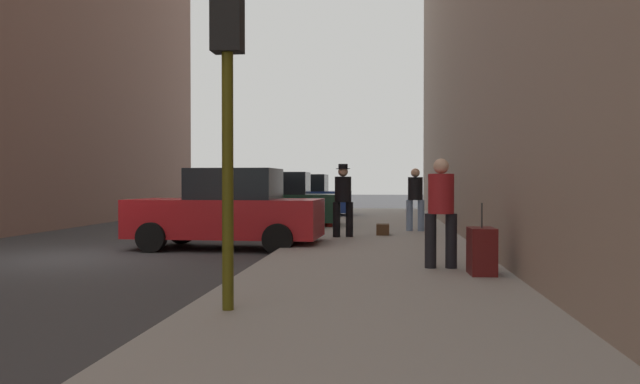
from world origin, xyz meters
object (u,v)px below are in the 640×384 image
object	(u,v)px
pedestrian_in_red_jacket	(441,207)
parked_blue_sedan	(300,198)
traffic_light	(228,61)
pedestrian_in_jeans	(415,196)
parked_red_hatchback	(228,211)
fire_hydrant	(329,215)
rolling_suitcase	(482,251)
pedestrian_with_fedora	(343,197)
duffel_bag	(383,229)
parked_dark_green_sedan	(273,203)

from	to	relation	value
pedestrian_in_red_jacket	parked_blue_sedan	bearing A→B (deg)	105.99
traffic_light	pedestrian_in_jeans	world-z (taller)	traffic_light
pedestrian_in_jeans	parked_red_hatchback	bearing A→B (deg)	-139.93
fire_hydrant	pedestrian_in_jeans	xyz separation A→B (m)	(2.49, -1.33, 0.61)
pedestrian_in_red_jacket	rolling_suitcase	xyz separation A→B (m)	(0.53, -0.62, -0.61)
traffic_light	parked_red_hatchback	bearing A→B (deg)	104.49
pedestrian_with_fedora	pedestrian_in_jeans	size ratio (longest dim) A/B	1.04
parked_red_hatchback	fire_hydrant	size ratio (longest dim) A/B	6.04
parked_blue_sedan	duffel_bag	world-z (taller)	parked_blue_sedan
parked_red_hatchback	pedestrian_in_jeans	world-z (taller)	pedestrian_in_jeans
parked_blue_sedan	rolling_suitcase	bearing A→B (deg)	-72.83
fire_hydrant	pedestrian_with_fedora	distance (m)	3.52
traffic_light	pedestrian_in_red_jacket	size ratio (longest dim) A/B	2.11
duffel_bag	parked_blue_sedan	bearing A→B (deg)	110.40
rolling_suitcase	traffic_light	bearing A→B (deg)	-137.09
rolling_suitcase	duffel_bag	world-z (taller)	rolling_suitcase
parked_dark_green_sedan	fire_hydrant	world-z (taller)	parked_dark_green_sedan
parked_red_hatchback	rolling_suitcase	bearing A→B (deg)	-41.70
rolling_suitcase	duffel_bag	size ratio (longest dim) A/B	2.36
parked_blue_sedan	fire_hydrant	distance (m)	6.78
pedestrian_in_red_jacket	duffel_bag	bearing A→B (deg)	98.86
duffel_bag	pedestrian_in_red_jacket	bearing A→B (deg)	-81.14
pedestrian_in_jeans	rolling_suitcase	world-z (taller)	pedestrian_in_jeans
parked_dark_green_sedan	rolling_suitcase	size ratio (longest dim) A/B	4.08
pedestrian_with_fedora	pedestrian_in_jeans	bearing A→B (deg)	48.36
traffic_light	pedestrian_with_fedora	xyz separation A→B (m)	(0.60, 8.72, -1.62)
fire_hydrant	pedestrian_with_fedora	world-z (taller)	pedestrian_with_fedora
fire_hydrant	traffic_light	bearing A→B (deg)	-89.76
parked_dark_green_sedan	pedestrian_in_jeans	xyz separation A→B (m)	(4.30, -1.90, 0.26)
rolling_suitcase	pedestrian_in_red_jacket	bearing A→B (deg)	130.63
fire_hydrant	rolling_suitcase	world-z (taller)	rolling_suitcase
fire_hydrant	parked_blue_sedan	bearing A→B (deg)	105.46
parked_red_hatchback	duffel_bag	bearing A→B (deg)	33.55
traffic_light	pedestrian_with_fedora	distance (m)	8.89
pedestrian_with_fedora	traffic_light	bearing A→B (deg)	-93.97
traffic_light	pedestrian_in_jeans	xyz separation A→B (m)	(2.44, 10.79, -1.65)
traffic_light	pedestrian_in_red_jacket	world-z (taller)	traffic_light
parked_red_hatchback	parked_dark_green_sedan	xyz separation A→B (m)	(0.00, 5.52, 0.00)
parked_dark_green_sedan	duffel_bag	bearing A→B (deg)	-43.55
parked_blue_sedan	duffel_bag	distance (m)	9.83
pedestrian_in_red_jacket	rolling_suitcase	distance (m)	1.02
pedestrian_with_fedora	fire_hydrant	bearing A→B (deg)	100.92
pedestrian_in_red_jacket	duffel_bag	world-z (taller)	pedestrian_in_red_jacket
pedestrian_with_fedora	rolling_suitcase	bearing A→B (deg)	-67.63
fire_hydrant	pedestrian_in_red_jacket	size ratio (longest dim) A/B	0.41
parked_red_hatchback	fire_hydrant	distance (m)	5.27
pedestrian_with_fedora	duffel_bag	size ratio (longest dim) A/B	4.04
pedestrian_in_red_jacket	rolling_suitcase	world-z (taller)	pedestrian_in_red_jacket
parked_red_hatchback	rolling_suitcase	xyz separation A→B (m)	(4.89, -4.35, -0.36)
parked_red_hatchback	fire_hydrant	xyz separation A→B (m)	(1.80, 4.94, -0.35)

